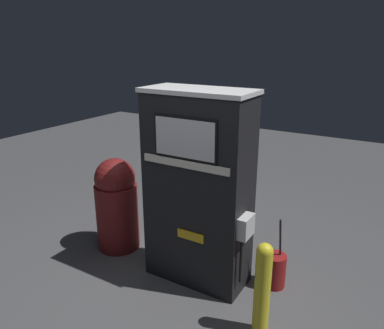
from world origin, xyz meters
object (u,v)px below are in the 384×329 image
(safety_bollard, at_px, (262,287))
(squeegee_bucket, at_px, (274,270))
(gas_pump, at_px, (198,189))
(trash_bin, at_px, (117,203))

(safety_bollard, height_order, squeegee_bucket, safety_bollard)
(squeegee_bucket, bearing_deg, gas_pump, -161.12)
(trash_bin, distance_m, squeegee_bucket, 1.87)
(trash_bin, height_order, squeegee_bucket, trash_bin)
(gas_pump, relative_size, trash_bin, 1.77)
(safety_bollard, height_order, trash_bin, trash_bin)
(trash_bin, bearing_deg, safety_bollard, -13.17)
(squeegee_bucket, bearing_deg, trash_bin, -173.32)
(gas_pump, bearing_deg, safety_bollard, -26.49)
(gas_pump, height_order, safety_bollard, gas_pump)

